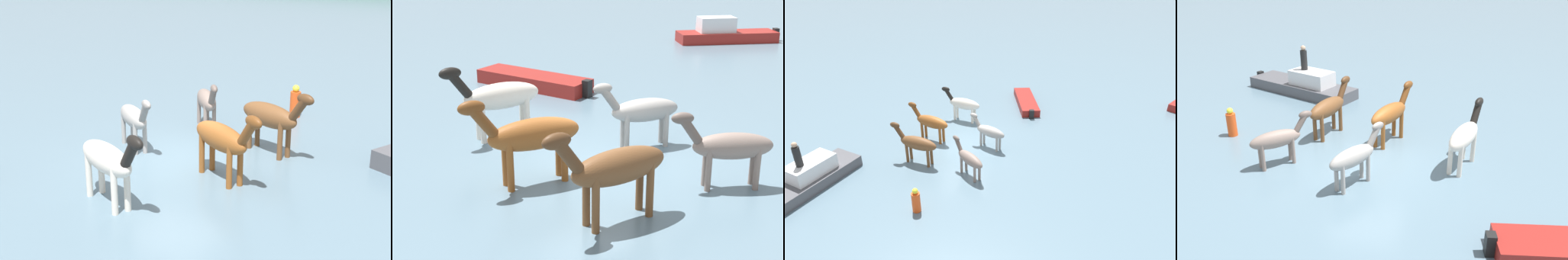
# 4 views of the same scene
# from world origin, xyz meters

# --- Properties ---
(ground_plane) EXTENTS (146.02, 146.02, 0.00)m
(ground_plane) POSITION_xyz_m (0.00, 0.00, 0.00)
(ground_plane) COLOR slate
(horse_mid_herd) EXTENTS (2.55, 1.50, 2.05)m
(horse_mid_herd) POSITION_xyz_m (1.90, -0.53, 1.13)
(horse_mid_herd) COLOR brown
(horse_mid_herd) RESTS_ON ground_plane
(horse_pinto_flank) EXTENTS (2.60, 1.33, 2.05)m
(horse_pinto_flank) POSITION_xyz_m (0.39, -3.18, 1.13)
(horse_pinto_flank) COLOR silver
(horse_pinto_flank) RESTS_ON ground_plane
(horse_chestnut_trailing) EXTENTS (1.76, 1.85, 1.72)m
(horse_chestnut_trailing) POSITION_xyz_m (-0.60, 2.83, 0.95)
(horse_chestnut_trailing) COLOR gray
(horse_chestnut_trailing) RESTS_ON ground_plane
(horse_dun_straggler) EXTENTS (2.09, 1.52, 1.76)m
(horse_dun_straggler) POSITION_xyz_m (-1.40, 0.08, 0.97)
(horse_dun_straggler) COLOR #9E9993
(horse_dun_straggler) RESTS_ON ground_plane
(horse_rear_stallion) EXTENTS (2.59, 1.25, 2.03)m
(horse_rear_stallion) POSITION_xyz_m (2.12, 1.87, 1.12)
(horse_rear_stallion) COLOR brown
(horse_rear_stallion) RESTS_ON ground_plane
(buoy_channel_marker) EXTENTS (0.36, 0.36, 1.14)m
(buoy_channel_marker) POSITION_xyz_m (1.32, 5.54, 0.51)
(buoy_channel_marker) COLOR #E54C19
(buoy_channel_marker) RESTS_ON ground_plane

